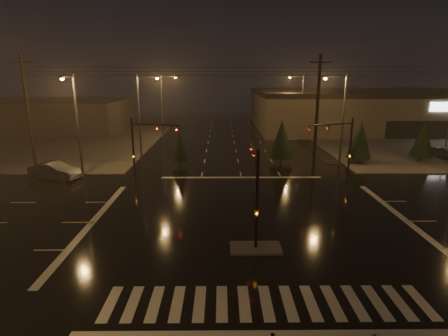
{
  "coord_description": "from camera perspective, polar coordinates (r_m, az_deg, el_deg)",
  "views": [
    {
      "loc": [
        -2.02,
        -22.58,
        9.87
      ],
      "look_at": [
        -1.8,
        3.38,
        3.0
      ],
      "focal_mm": 28.0,
      "sensor_mm": 36.0,
      "label": 1
    }
  ],
  "objects": [
    {
      "name": "streetlight_2",
      "position": [
        57.46,
        -9.83,
        10.55
      ],
      "size": [
        2.77,
        0.32,
        10.0
      ],
      "color": "#38383A",
      "rests_on": "ground"
    },
    {
      "name": "streetlight_5",
      "position": [
        36.77,
        -23.03,
        7.3
      ],
      "size": [
        0.32,
        2.77,
        10.0
      ],
      "color": "#38383A",
      "rests_on": "ground"
    },
    {
      "name": "utility_pole_1",
      "position": [
        38.11,
        14.93,
        8.7
      ],
      "size": [
        2.2,
        0.32,
        12.0
      ],
      "color": "black",
      "rests_on": "ground"
    },
    {
      "name": "conifer_3",
      "position": [
        39.16,
        -7.27,
        3.41
      ],
      "size": [
        1.93,
        1.93,
        3.72
      ],
      "color": "black",
      "rests_on": "ground"
    },
    {
      "name": "utility_pole_0",
      "position": [
        41.85,
        -29.31,
        7.83
      ],
      "size": [
        2.2,
        0.32,
        12.0
      ],
      "color": "black",
      "rests_on": "ground"
    },
    {
      "name": "streetlight_3",
      "position": [
        40.98,
        18.51,
        8.37
      ],
      "size": [
        2.77,
        0.32,
        10.0
      ],
      "color": "#38383A",
      "rests_on": "ground"
    },
    {
      "name": "sidewalk_nw",
      "position": [
        60.36,
        -28.16,
        3.71
      ],
      "size": [
        36.0,
        36.0,
        0.12
      ],
      "primitive_type": "cube",
      "color": "#413F3A",
      "rests_on": "ground"
    },
    {
      "name": "sidewalk_ne",
      "position": [
        62.34,
        30.5,
        3.71
      ],
      "size": [
        36.0,
        36.0,
        0.12
      ],
      "primitive_type": "cube",
      "color": "#413F3A",
      "rests_on": "ground"
    },
    {
      "name": "conifer_1",
      "position": [
        46.95,
        29.74,
        4.15
      ],
      "size": [
        2.63,
        2.63,
        4.82
      ],
      "color": "black",
      "rests_on": "ground"
    },
    {
      "name": "median_island",
      "position": [
        21.1,
        5.19,
        -12.9
      ],
      "size": [
        3.0,
        1.6,
        0.15
      ],
      "primitive_type": "cube",
      "color": "#413F3A",
      "rests_on": "ground"
    },
    {
      "name": "car_parked",
      "position": [
        50.93,
        31.79,
        2.17
      ],
      "size": [
        2.06,
        4.08,
        1.33
      ],
      "primitive_type": "imported",
      "rotation": [
        0.0,
        0.0,
        0.13
      ],
      "color": "black",
      "rests_on": "ground"
    },
    {
      "name": "signal_mast_median",
      "position": [
        20.54,
        5.18,
        -2.57
      ],
      "size": [
        0.25,
        4.59,
        6.0
      ],
      "color": "black",
      "rests_on": "ground"
    },
    {
      "name": "stop_bar_far",
      "position": [
        35.06,
        2.83,
        -1.54
      ],
      "size": [
        16.0,
        0.5,
        0.01
      ],
      "primitive_type": "cube",
      "color": "beige",
      "rests_on": "ground"
    },
    {
      "name": "stop_bar_near",
      "position": [
        15.35,
        7.96,
        -25.35
      ],
      "size": [
        16.0,
        0.5,
        0.01
      ],
      "primitive_type": "cube",
      "color": "beige",
      "rests_on": "ground"
    },
    {
      "name": "commercial_block",
      "position": [
        72.86,
        -27.66,
        7.58
      ],
      "size": [
        30.0,
        18.0,
        5.6
      ],
      "primitive_type": "cube",
      "color": "#3F3A38",
      "rests_on": "ground"
    },
    {
      "name": "conifer_4",
      "position": [
        40.65,
        9.39,
        4.72
      ],
      "size": [
        2.8,
        2.8,
        5.07
      ],
      "color": "black",
      "rests_on": "ground"
    },
    {
      "name": "streetlight_1",
      "position": [
        41.8,
        -13.31,
        8.85
      ],
      "size": [
        2.77,
        0.32,
        10.0
      ],
      "color": "#38383A",
      "rests_on": "ground"
    },
    {
      "name": "ground",
      "position": [
        24.72,
        4.29,
        -8.75
      ],
      "size": [
        140.0,
        140.0,
        0.0
      ],
      "primitive_type": "plane",
      "color": "black",
      "rests_on": "ground"
    },
    {
      "name": "conifer_0",
      "position": [
        42.96,
        21.3,
        4.41
      ],
      "size": [
        2.76,
        2.76,
        5.02
      ],
      "color": "black",
      "rests_on": "ground"
    },
    {
      "name": "signal_mast_ne",
      "position": [
        35.21,
        18.66,
        4.1
      ],
      "size": [
        4.84,
        1.86,
        6.0
      ],
      "color": "black",
      "rests_on": "ground"
    },
    {
      "name": "crosswalk",
      "position": [
        16.91,
        6.93,
        -21.0
      ],
      "size": [
        15.0,
        2.6,
        0.01
      ],
      "primitive_type": "cube",
      "color": "beige",
      "rests_on": "ground"
    },
    {
      "name": "streetlight_4",
      "position": [
        60.19,
        12.4,
        10.61
      ],
      "size": [
        2.77,
        0.32,
        10.0
      ],
      "color": "#38383A",
      "rests_on": "ground"
    },
    {
      "name": "signal_mast_nw",
      "position": [
        34.1,
        -13.18,
        4.16
      ],
      "size": [
        4.84,
        1.86,
        6.0
      ],
      "color": "black",
      "rests_on": "ground"
    },
    {
      "name": "car_crossing",
      "position": [
        38.15,
        -25.91,
        -0.4
      ],
      "size": [
        5.35,
        3.1,
        1.67
      ],
      "primitive_type": "imported",
      "rotation": [
        0.0,
        0.0,
        1.29
      ],
      "color": "slate",
      "rests_on": "ground"
    },
    {
      "name": "retail_building",
      "position": [
        78.15,
        28.13,
        8.68
      ],
      "size": [
        60.2,
        28.3,
        7.2
      ],
      "color": "#695F4B",
      "rests_on": "ground"
    }
  ]
}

